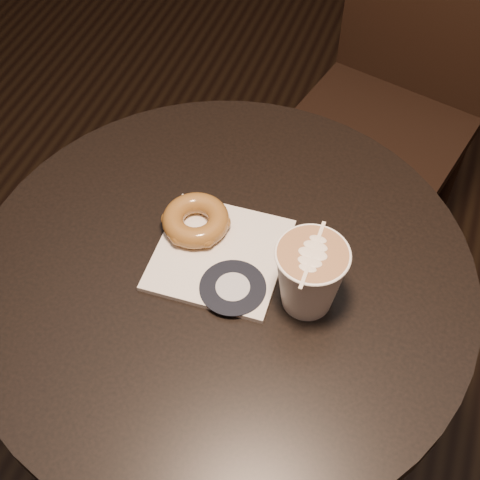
# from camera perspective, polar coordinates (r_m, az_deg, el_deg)

# --- Properties ---
(cafe_table) EXTENTS (0.70, 0.70, 0.75)m
(cafe_table) POSITION_cam_1_polar(r_m,az_deg,el_deg) (1.09, -1.29, -8.54)
(cafe_table) COLOR black
(cafe_table) RESTS_ON ground
(chair) EXTENTS (0.46, 0.46, 0.97)m
(chair) POSITION_cam_1_polar(r_m,az_deg,el_deg) (1.59, 13.67, 13.59)
(chair) COLOR black
(chair) RESTS_ON ground
(pastry_bag) EXTENTS (0.18, 0.18, 0.01)m
(pastry_bag) POSITION_cam_1_polar(r_m,az_deg,el_deg) (0.93, -1.75, -1.24)
(pastry_bag) COLOR white
(pastry_bag) RESTS_ON cafe_table
(doughnut) EXTENTS (0.10, 0.10, 0.03)m
(doughnut) POSITION_cam_1_polar(r_m,az_deg,el_deg) (0.94, -3.79, 1.70)
(doughnut) COLOR brown
(doughnut) RESTS_ON pastry_bag
(latte_cup) EXTENTS (0.09, 0.09, 0.10)m
(latte_cup) POSITION_cam_1_polar(r_m,az_deg,el_deg) (0.85, 5.95, -3.22)
(latte_cup) COLOR white
(latte_cup) RESTS_ON cafe_table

